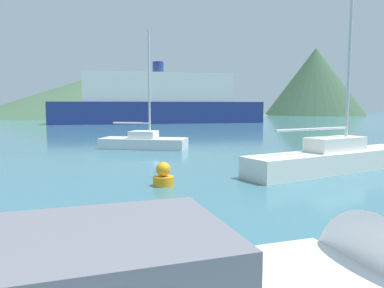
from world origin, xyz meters
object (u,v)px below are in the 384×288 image
sailboat_inner (144,141)px  ferry_distant (158,101)px  sailboat_middle (335,158)px  buoy_marker (163,176)px

sailboat_inner → ferry_distant: bearing=104.0°
sailboat_middle → buoy_marker: size_ratio=11.54×
sailboat_inner → ferry_distant: 31.40m
ferry_distant → buoy_marker: ferry_distant is taller
sailboat_middle → ferry_distant: (-5.34, 39.88, 2.53)m
sailboat_inner → ferry_distant: ferry_distant is taller
sailboat_middle → buoy_marker: (-6.77, -1.82, -0.21)m
sailboat_inner → sailboat_middle: 11.40m
sailboat_inner → sailboat_middle: (7.40, -8.66, 0.11)m
ferry_distant → buoy_marker: bearing=-97.5°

